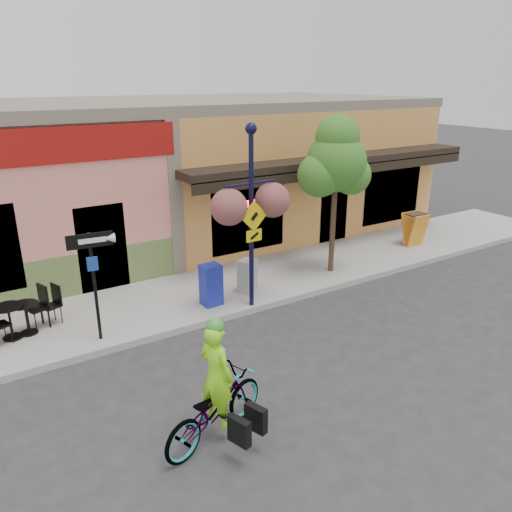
{
  "coord_description": "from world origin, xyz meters",
  "views": [
    {
      "loc": [
        -6.0,
        -8.36,
        5.16
      ],
      "look_at": [
        -0.39,
        0.5,
        1.4
      ],
      "focal_mm": 35.0,
      "sensor_mm": 36.0,
      "label": 1
    }
  ],
  "objects_px": {
    "one_way_sign": "(95,288)",
    "street_tree": "(334,195)",
    "lamp_post": "(251,219)",
    "newspaper_box_grey": "(247,276)",
    "newspaper_box_blue": "(211,285)",
    "bicycle": "(214,408)",
    "cyclist_rider": "(217,390)",
    "building": "(154,170)"
  },
  "relations": [
    {
      "from": "bicycle",
      "to": "one_way_sign",
      "type": "xyz_separation_m",
      "value": [
        -0.67,
        3.7,
        0.76
      ]
    },
    {
      "from": "newspaper_box_blue",
      "to": "street_tree",
      "type": "bearing_deg",
      "value": 0.73
    },
    {
      "from": "newspaper_box_grey",
      "to": "street_tree",
      "type": "distance_m",
      "value": 3.17
    },
    {
      "from": "newspaper_box_grey",
      "to": "street_tree",
      "type": "xyz_separation_m",
      "value": [
        2.69,
        0.01,
        1.69
      ]
    },
    {
      "from": "building",
      "to": "newspaper_box_blue",
      "type": "height_order",
      "value": "building"
    },
    {
      "from": "bicycle",
      "to": "newspaper_box_grey",
      "type": "relative_size",
      "value": 2.36
    },
    {
      "from": "building",
      "to": "lamp_post",
      "type": "relative_size",
      "value": 4.39
    },
    {
      "from": "cyclist_rider",
      "to": "newspaper_box_grey",
      "type": "xyz_separation_m",
      "value": [
        3.04,
        4.11,
        -0.25
      ]
    },
    {
      "from": "lamp_post",
      "to": "newspaper_box_grey",
      "type": "relative_size",
      "value": 4.96
    },
    {
      "from": "lamp_post",
      "to": "newspaper_box_grey",
      "type": "bearing_deg",
      "value": 63.74
    },
    {
      "from": "bicycle",
      "to": "newspaper_box_grey",
      "type": "xyz_separation_m",
      "value": [
        3.09,
        4.11,
        0.05
      ]
    },
    {
      "from": "newspaper_box_blue",
      "to": "street_tree",
      "type": "distance_m",
      "value": 4.1
    },
    {
      "from": "cyclist_rider",
      "to": "street_tree",
      "type": "distance_m",
      "value": 7.2
    },
    {
      "from": "building",
      "to": "newspaper_box_blue",
      "type": "relative_size",
      "value": 18.63
    },
    {
      "from": "cyclist_rider",
      "to": "newspaper_box_blue",
      "type": "height_order",
      "value": "cyclist_rider"
    },
    {
      "from": "newspaper_box_blue",
      "to": "street_tree",
      "type": "xyz_separation_m",
      "value": [
        3.77,
        0.16,
        1.62
      ]
    },
    {
      "from": "bicycle",
      "to": "newspaper_box_blue",
      "type": "distance_m",
      "value": 4.44
    },
    {
      "from": "building",
      "to": "newspaper_box_grey",
      "type": "height_order",
      "value": "building"
    },
    {
      "from": "bicycle",
      "to": "lamp_post",
      "type": "bearing_deg",
      "value": -57.35
    },
    {
      "from": "one_way_sign",
      "to": "newspaper_box_grey",
      "type": "xyz_separation_m",
      "value": [
        3.75,
        0.41,
        -0.71
      ]
    },
    {
      "from": "lamp_post",
      "to": "newspaper_box_blue",
      "type": "height_order",
      "value": "lamp_post"
    },
    {
      "from": "one_way_sign",
      "to": "street_tree",
      "type": "xyz_separation_m",
      "value": [
        6.44,
        0.42,
        0.98
      ]
    },
    {
      "from": "lamp_post",
      "to": "bicycle",
      "type": "bearing_deg",
      "value": -131.32
    },
    {
      "from": "one_way_sign",
      "to": "building",
      "type": "bearing_deg",
      "value": 65.94
    },
    {
      "from": "bicycle",
      "to": "street_tree",
      "type": "relative_size",
      "value": 0.47
    },
    {
      "from": "building",
      "to": "one_way_sign",
      "type": "bearing_deg",
      "value": -120.43
    },
    {
      "from": "newspaper_box_blue",
      "to": "bicycle",
      "type": "bearing_deg",
      "value": -118.67
    },
    {
      "from": "newspaper_box_blue",
      "to": "newspaper_box_grey",
      "type": "distance_m",
      "value": 1.09
    },
    {
      "from": "newspaper_box_blue",
      "to": "cyclist_rider",
      "type": "bearing_deg",
      "value": -118.09
    },
    {
      "from": "bicycle",
      "to": "newspaper_box_grey",
      "type": "distance_m",
      "value": 5.14
    },
    {
      "from": "building",
      "to": "lamp_post",
      "type": "xyz_separation_m",
      "value": [
        -0.41,
        -6.85,
        -0.03
      ]
    },
    {
      "from": "bicycle",
      "to": "newspaper_box_blue",
      "type": "height_order",
      "value": "newspaper_box_blue"
    },
    {
      "from": "bicycle",
      "to": "newspaper_box_grey",
      "type": "bearing_deg",
      "value": -55.15
    },
    {
      "from": "bicycle",
      "to": "one_way_sign",
      "type": "bearing_deg",
      "value": -8.07
    },
    {
      "from": "building",
      "to": "bicycle",
      "type": "xyz_separation_m",
      "value": [
        -3.19,
        -10.27,
        -1.73
      ]
    },
    {
      "from": "building",
      "to": "newspaper_box_grey",
      "type": "xyz_separation_m",
      "value": [
        -0.11,
        -6.16,
        -1.68
      ]
    },
    {
      "from": "cyclist_rider",
      "to": "street_tree",
      "type": "bearing_deg",
      "value": -72.52
    },
    {
      "from": "bicycle",
      "to": "one_way_sign",
      "type": "relative_size",
      "value": 0.88
    },
    {
      "from": "lamp_post",
      "to": "one_way_sign",
      "type": "distance_m",
      "value": 3.58
    },
    {
      "from": "cyclist_rider",
      "to": "building",
      "type": "bearing_deg",
      "value": -35.28
    },
    {
      "from": "newspaper_box_grey",
      "to": "bicycle",
      "type": "bearing_deg",
      "value": -150.99
    },
    {
      "from": "one_way_sign",
      "to": "cyclist_rider",
      "type": "bearing_deg",
      "value": -72.69
    }
  ]
}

